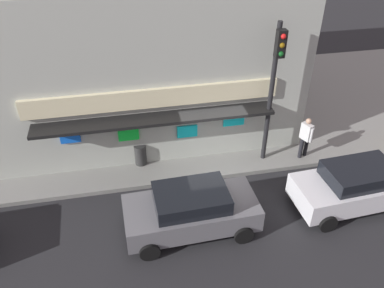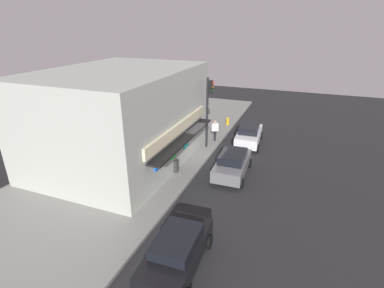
{
  "view_description": "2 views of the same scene",
  "coord_description": "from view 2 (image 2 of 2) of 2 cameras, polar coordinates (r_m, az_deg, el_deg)",
  "views": [
    {
      "loc": [
        -3.2,
        -11.23,
        9.89
      ],
      "look_at": [
        -0.88,
        0.48,
        1.48
      ],
      "focal_mm": 36.7,
      "sensor_mm": 36.0,
      "label": 1
    },
    {
      "loc": [
        -18.7,
        -6.06,
        9.53
      ],
      "look_at": [
        -0.53,
        1.02,
        1.4
      ],
      "focal_mm": 27.09,
      "sensor_mm": 36.0,
      "label": 2
    }
  ],
  "objects": [
    {
      "name": "ground_plane",
      "position": [
        21.84,
        3.01,
        -3.25
      ],
      "size": [
        54.94,
        54.94,
        0.0
      ],
      "primitive_type": "plane",
      "color": "#232326"
    },
    {
      "name": "sidewalk",
      "position": [
        23.8,
        -9.02,
        -1.03
      ],
      "size": [
        36.63,
        10.47,
        0.17
      ],
      "primitive_type": "cube",
      "color": "gray",
      "rests_on": "ground_plane"
    },
    {
      "name": "corner_building",
      "position": [
        21.26,
        -13.69,
        5.35
      ],
      "size": [
        12.23,
        9.67,
        6.54
      ],
      "color": "#ADB2A8",
      "rests_on": "sidewalk"
    },
    {
      "name": "traffic_light",
      "position": [
        22.66,
        3.27,
        7.83
      ],
      "size": [
        0.32,
        0.58,
        5.61
      ],
      "color": "black",
      "rests_on": "sidewalk"
    },
    {
      "name": "fire_hydrant",
      "position": [
        29.12,
        7.03,
        4.5
      ],
      "size": [
        0.53,
        0.29,
        0.77
      ],
      "color": "gold",
      "rests_on": "sidewalk"
    },
    {
      "name": "trash_can",
      "position": [
        19.7,
        -3.36,
        -4.31
      ],
      "size": [
        0.47,
        0.47,
        0.88
      ],
      "primitive_type": "cylinder",
      "color": "#2D2D2D",
      "rests_on": "sidewalk"
    },
    {
      "name": "pedestrian",
      "position": [
        24.87,
        4.56,
        2.94
      ],
      "size": [
        0.47,
        0.62,
        1.79
      ],
      "color": "black",
      "rests_on": "sidewalk"
    },
    {
      "name": "potted_plant_by_doorway",
      "position": [
        22.37,
        -2.81,
        -0.64
      ],
      "size": [
        0.68,
        0.68,
        0.95
      ],
      "color": "brown",
      "rests_on": "sidewalk"
    },
    {
      "name": "potted_plant_by_window",
      "position": [
        19.58,
        -7.94,
        -4.22
      ],
      "size": [
        0.69,
        0.69,
        1.03
      ],
      "color": "gray",
      "rests_on": "sidewalk"
    },
    {
      "name": "parked_car_grey",
      "position": [
        19.68,
        7.96,
        -3.79
      ],
      "size": [
        4.36,
        2.21,
        1.62
      ],
      "color": "slate",
      "rests_on": "ground_plane"
    },
    {
      "name": "parked_car_black",
      "position": [
        12.78,
        -2.97,
        -20.24
      ],
      "size": [
        4.39,
        2.23,
        1.59
      ],
      "color": "black",
      "rests_on": "ground_plane"
    },
    {
      "name": "parked_car_white",
      "position": [
        24.99,
        11.17,
        1.89
      ],
      "size": [
        4.49,
        2.25,
        1.66
      ],
      "color": "silver",
      "rests_on": "ground_plane"
    }
  ]
}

